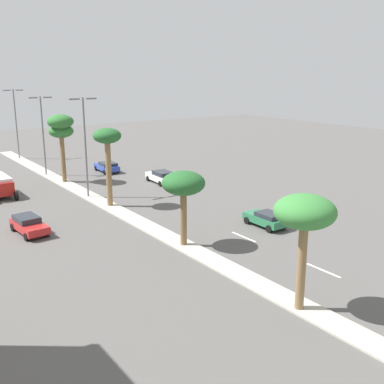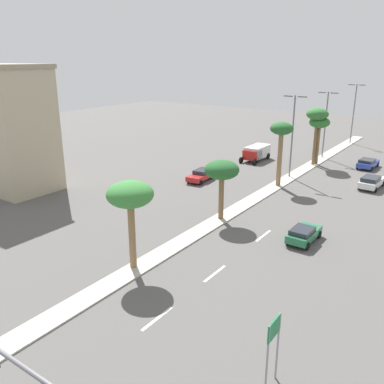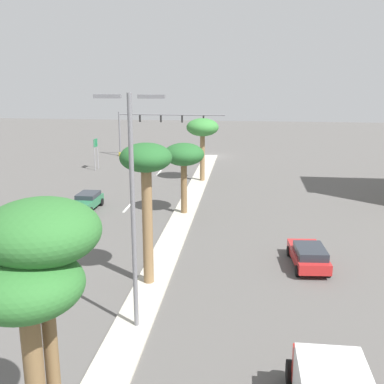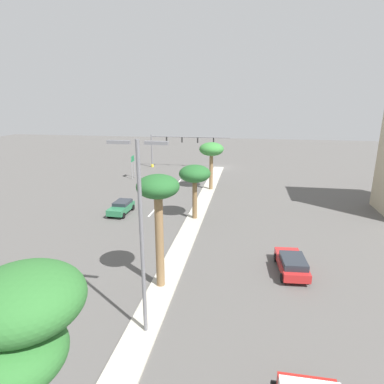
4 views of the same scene
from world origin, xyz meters
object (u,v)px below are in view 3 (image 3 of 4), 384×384
Objects in this scene: palm_tree_left at (203,129)px; street_lamp_front at (132,197)px; sedan_green_inboard at (87,201)px; traffic_signal_gantry at (148,127)px; directional_road_sign at (96,148)px; palm_tree_near at (27,297)px; palm_tree_front at (146,168)px; palm_tree_mid at (42,240)px; sedan_red_near at (309,255)px; palm_tree_center at (184,156)px.

palm_tree_left is 29.52m from street_lamp_front.
traffic_signal_gantry is at bearing -89.82° from sedan_green_inboard.
palm_tree_near is (-12.40, 42.85, 3.19)m from directional_road_sign.
traffic_signal_gantry is 40.17m from palm_tree_front.
palm_tree_mid is 2.01× the size of sedan_green_inboard.
sedan_green_inboard is at bearing -72.50° from palm_tree_mid.
traffic_signal_gantry is 52.42m from palm_tree_mid.
sedan_red_near is at bearing -137.32° from street_lamp_front.
sedan_green_inboard is at bearing -73.30° from palm_tree_near.
palm_tree_center is at bearing -90.78° from palm_tree_near.
palm_tree_center is at bearing 127.40° from directional_road_sign.
street_lamp_front is (0.11, 29.52, 0.57)m from palm_tree_left.
palm_tree_center is (0.34, 11.89, -0.77)m from palm_tree_left.
sedan_green_inboard is at bearing -64.61° from street_lamp_front.
traffic_signal_gantry is 3.29× the size of sedan_red_near.
palm_tree_mid is (0.47, 37.45, 1.52)m from palm_tree_left.
palm_tree_front is at bearing 101.85° from traffic_signal_gantry.
street_lamp_front is (-0.23, 17.63, 1.34)m from palm_tree_center.
palm_tree_near is at bearing 89.22° from palm_tree_center.
sedan_red_near is at bearing 115.55° from traffic_signal_gantry.
street_lamp_front is at bearing 115.39° from sedan_green_inboard.
palm_tree_mid reaches higher than traffic_signal_gantry.
palm_tree_left is (-13.10, 4.80, 2.96)m from directional_road_sign.
palm_tree_near is 0.66× the size of street_lamp_front.
traffic_signal_gantry is 52.92m from palm_tree_near.
traffic_signal_gantry is 27.44m from palm_tree_center.
directional_road_sign is at bearing -74.76° from sedan_green_inboard.
palm_tree_center reaches higher than directional_road_sign.
directional_road_sign is 44.32m from palm_tree_mid.
palm_tree_center is 17.68m from street_lamp_front.
street_lamp_front is at bearing 110.73° from directional_road_sign.
palm_tree_front reaches higher than sedan_red_near.
palm_tree_near is (0.35, 26.17, 1.01)m from palm_tree_center.
palm_tree_left is at bearing -91.04° from palm_tree_near.
palm_tree_center reaches higher than sedan_red_near.
palm_tree_center is at bearing -48.10° from sedan_red_near.
street_lamp_front is at bearing 94.86° from palm_tree_front.
directional_road_sign is 0.92× the size of sedan_green_inboard.
traffic_signal_gantry is 16.76m from palm_tree_left.
palm_tree_left is 11.92m from palm_tree_center.
palm_tree_left is 0.81× the size of palm_tree_mid.
street_lamp_front is at bearing -93.89° from palm_tree_near.
palm_tree_left is 0.96× the size of palm_tree_near.
palm_tree_near is (0.69, 38.05, 0.24)m from palm_tree_left.
palm_tree_left reaches higher than sedan_red_near.
palm_tree_mid is 0.78× the size of street_lamp_front.
palm_tree_near is at bearing 60.95° from sedan_red_near.
palm_tree_front is at bearing 20.69° from sedan_red_near.
palm_tree_mid reaches higher than sedan_red_near.
directional_road_sign is at bearing -67.09° from palm_tree_front.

